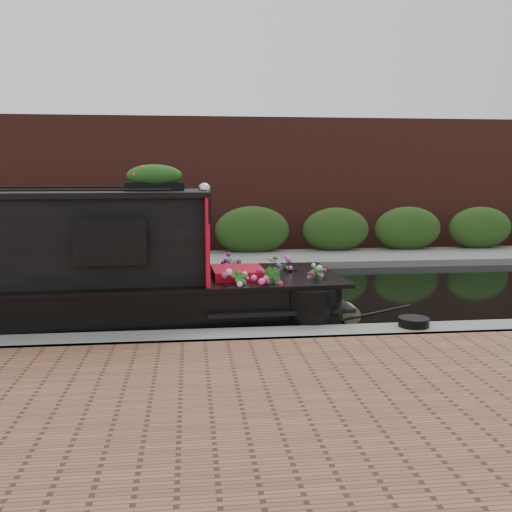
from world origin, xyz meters
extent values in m
plane|color=black|center=(0.00, 0.00, 0.00)|extent=(80.00, 80.00, 0.00)
cube|color=gray|center=(0.00, -3.30, 0.00)|extent=(40.00, 0.60, 0.50)
cube|color=slate|center=(0.00, 4.20, 0.00)|extent=(40.00, 2.40, 0.34)
cube|color=#244216|center=(0.00, 5.10, 0.00)|extent=(40.00, 1.10, 2.80)
cube|color=#58251D|center=(0.00, 7.20, 0.00)|extent=(40.00, 1.00, 8.00)
cube|color=red|center=(0.61, -2.02, 1.36)|extent=(0.13, 1.68, 1.29)
cube|color=black|center=(-0.67, -2.87, 1.44)|extent=(0.86, 0.07, 0.53)
cube|color=red|center=(1.10, -2.02, 0.67)|extent=(0.80, 0.89, 0.48)
sphere|color=silver|center=(0.62, -2.15, 2.11)|extent=(0.17, 0.17, 0.17)
sphere|color=silver|center=(0.62, -1.89, 2.11)|extent=(0.17, 0.17, 0.17)
cube|color=black|center=(-0.11, -2.02, 2.15)|extent=(0.86, 0.26, 0.13)
ellipsoid|color=#EA401A|center=(-0.11, -2.02, 2.33)|extent=(0.94, 0.24, 0.23)
imported|color=#25571D|center=(1.08, -2.60, 0.71)|extent=(0.36, 0.32, 0.56)
imported|color=#25571D|center=(1.57, -2.60, 0.72)|extent=(0.40, 0.40, 0.57)
imported|color=#25571D|center=(1.89, -1.52, 0.70)|extent=(0.65, 0.65, 0.55)
imported|color=#25571D|center=(2.26, -2.31, 0.70)|extent=(0.42, 0.42, 0.54)
imported|color=#25571D|center=(1.09, -1.42, 0.71)|extent=(0.31, 0.36, 0.57)
cylinder|color=olive|center=(2.86, -2.02, 0.15)|extent=(0.30, 0.34, 0.30)
cylinder|color=black|center=(3.44, -3.21, 0.31)|extent=(0.42, 0.42, 0.12)
camera|label=1|loc=(0.40, -10.56, 2.36)|focal=40.00mm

